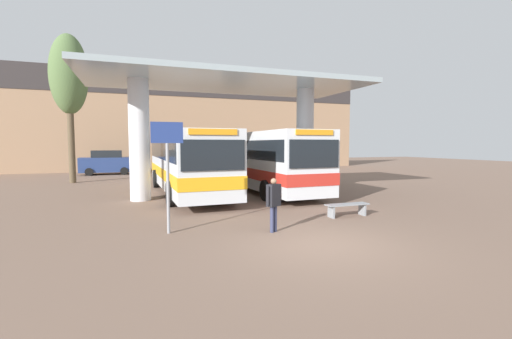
% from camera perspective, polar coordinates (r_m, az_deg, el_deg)
% --- Properties ---
extents(ground_plane, '(100.00, 100.00, 0.00)m').
position_cam_1_polar(ground_plane, '(9.28, 10.44, -12.01)').
color(ground_plane, '#755B4C').
extents(townhouse_backdrop, '(40.00, 0.58, 9.72)m').
position_cam_1_polar(townhouse_backdrop, '(35.75, -12.55, 9.04)').
color(townhouse_backdrop, '#9E7A5B').
rests_on(townhouse_backdrop, ground_plane).
extents(station_canopy, '(13.48, 6.12, 5.77)m').
position_cam_1_polar(station_canopy, '(17.30, -4.55, 11.28)').
color(station_canopy, silver).
rests_on(station_canopy, ground_plane).
extents(transit_bus_left_bay, '(3.07, 11.78, 3.18)m').
position_cam_1_polar(transit_bus_left_bay, '(18.31, -11.52, 1.63)').
color(transit_bus_left_bay, silver).
rests_on(transit_bus_left_bay, ground_plane).
extents(transit_bus_center_bay, '(2.98, 11.18, 3.22)m').
position_cam_1_polar(transit_bus_center_bay, '(19.16, 1.14, 1.82)').
color(transit_bus_center_bay, silver).
rests_on(transit_bus_center_bay, ground_plane).
extents(waiting_bench_near_pillar, '(1.63, 0.44, 0.46)m').
position_cam_1_polar(waiting_bench_near_pillar, '(12.73, 14.95, -6.08)').
color(waiting_bench_near_pillar, gray).
rests_on(waiting_bench_near_pillar, ground_plane).
extents(info_sign_platform, '(0.90, 0.09, 3.22)m').
position_cam_1_polar(info_sign_platform, '(10.11, -14.56, 2.37)').
color(info_sign_platform, gray).
rests_on(info_sign_platform, ground_plane).
extents(pedestrian_waiting, '(0.56, 0.40, 1.59)m').
position_cam_1_polar(pedestrian_waiting, '(10.07, 2.95, -4.99)').
color(pedestrian_waiting, '#333856').
rests_on(pedestrian_waiting, ground_plane).
extents(poplar_tree_behind_left, '(2.38, 2.38, 9.82)m').
position_cam_1_polar(poplar_tree_behind_left, '(26.40, -28.74, 13.45)').
color(poplar_tree_behind_left, brown).
rests_on(poplar_tree_behind_left, ground_plane).
extents(parked_car_street, '(4.41, 2.11, 2.08)m').
position_cam_1_polar(parked_car_street, '(32.12, -23.56, 1.04)').
color(parked_car_street, navy).
rests_on(parked_car_street, ground_plane).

